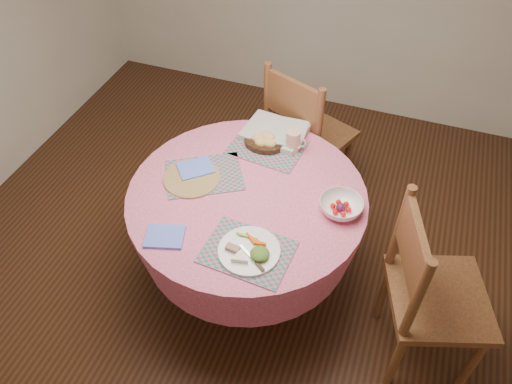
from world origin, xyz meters
TOP-DOWN VIEW (x-y plane):
  - ground at (0.00, 0.00)m, footprint 4.00×4.00m
  - room_envelope at (0.00, 0.00)m, footprint 4.01×4.01m
  - dining_table at (0.00, 0.00)m, footprint 1.24×1.24m
  - chair_right at (0.97, -0.14)m, footprint 0.59×0.61m
  - chair_back at (0.09, 0.83)m, footprint 0.62×0.61m
  - placemat_front at (0.13, -0.35)m, footprint 0.42×0.33m
  - placemat_left at (-0.26, 0.05)m, footprint 0.50×0.46m
  - placemat_back at (-0.02, 0.38)m, footprint 0.43×0.34m
  - wicker_trivet at (-0.31, 0.00)m, footprint 0.30×0.30m
  - napkin_near at (-0.26, -0.40)m, footprint 0.21×0.19m
  - napkin_far at (-0.32, 0.07)m, footprint 0.23×0.22m
  - dinner_plate at (0.15, -0.35)m, footprint 0.29×0.29m
  - bread_bowl at (-0.04, 0.39)m, footprint 0.23×0.23m
  - latte_mug at (0.12, 0.41)m, footprint 0.12×0.08m
  - fruit_bowl at (0.48, 0.04)m, footprint 0.27×0.27m
  - newspaper_stack at (-0.01, 0.50)m, footprint 0.37×0.31m

SIDE VIEW (x-z plane):
  - ground at x=0.00m, z-range 0.00..0.00m
  - chair_back at x=0.09m, z-range 0.02..1.07m
  - chair_right at x=0.97m, z-range 0.02..1.08m
  - dining_table at x=0.00m, z-range 0.18..0.93m
  - placemat_front at x=0.13m, z-range 0.75..0.76m
  - placemat_left at x=-0.26m, z-range 0.75..0.76m
  - placemat_back at x=-0.02m, z-range 0.75..0.76m
  - wicker_trivet at x=-0.31m, z-range 0.75..0.76m
  - napkin_near at x=-0.26m, z-range 0.75..0.76m
  - napkin_far at x=-0.32m, z-range 0.76..0.77m
  - dinner_plate at x=0.15m, z-range 0.74..0.80m
  - newspaper_stack at x=-0.01m, z-range 0.76..0.80m
  - fruit_bowl at x=0.48m, z-range 0.75..0.82m
  - bread_bowl at x=-0.04m, z-range 0.75..0.83m
  - latte_mug at x=0.12m, z-range 0.76..0.88m
  - room_envelope at x=0.00m, z-range 0.36..3.07m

